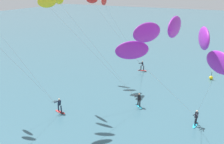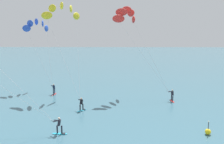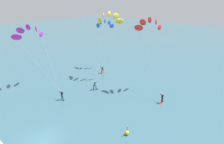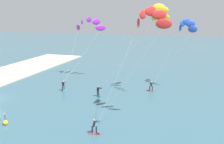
{
  "view_description": "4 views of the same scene",
  "coord_description": "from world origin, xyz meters",
  "px_view_note": "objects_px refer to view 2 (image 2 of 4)",
  "views": [
    {
      "loc": [
        -30.21,
        5.54,
        13.37
      ],
      "look_at": [
        -5.02,
        18.42,
        3.28
      ],
      "focal_mm": 39.51,
      "sensor_mm": 36.0,
      "label": 1
    },
    {
      "loc": [
        -1.91,
        -13.12,
        9.86
      ],
      "look_at": [
        -2.27,
        13.77,
        4.98
      ],
      "focal_mm": 37.76,
      "sensor_mm": 36.0,
      "label": 2
    },
    {
      "loc": [
        20.26,
        -9.43,
        16.77
      ],
      "look_at": [
        -4.24,
        17.34,
        3.22
      ],
      "focal_mm": 32.74,
      "sensor_mm": 36.0,
      "label": 3
    },
    {
      "loc": [
        29.8,
        27.96,
        12.5
      ],
      "look_at": [
        -7.31,
        16.24,
        3.7
      ],
      "focal_mm": 41.96,
      "sensor_mm": 36.0,
      "label": 4
    }
  ],
  "objects_px": {
    "kitesurfer_far_out": "(37,28)",
    "kitesurfer_downwind": "(62,14)",
    "marker_buoy": "(208,132)",
    "kitesurfer_mid_water": "(128,18)"
  },
  "relations": [
    {
      "from": "kitesurfer_far_out",
      "to": "kitesurfer_downwind",
      "type": "distance_m",
      "value": 6.79
    },
    {
      "from": "kitesurfer_far_out",
      "to": "marker_buoy",
      "type": "distance_m",
      "value": 30.08
    },
    {
      "from": "kitesurfer_mid_water",
      "to": "kitesurfer_downwind",
      "type": "height_order",
      "value": "kitesurfer_downwind"
    },
    {
      "from": "kitesurfer_mid_water",
      "to": "kitesurfer_far_out",
      "type": "xyz_separation_m",
      "value": [
        -14.82,
        3.44,
        -1.48
      ]
    },
    {
      "from": "marker_buoy",
      "to": "kitesurfer_mid_water",
      "type": "bearing_deg",
      "value": 114.93
    },
    {
      "from": "kitesurfer_mid_water",
      "to": "kitesurfer_far_out",
      "type": "relative_size",
      "value": 1.14
    },
    {
      "from": "kitesurfer_far_out",
      "to": "kitesurfer_downwind",
      "type": "height_order",
      "value": "kitesurfer_downwind"
    },
    {
      "from": "kitesurfer_downwind",
      "to": "kitesurfer_far_out",
      "type": "bearing_deg",
      "value": 142.25
    },
    {
      "from": "kitesurfer_far_out",
      "to": "kitesurfer_downwind",
      "type": "bearing_deg",
      "value": -37.75
    },
    {
      "from": "kitesurfer_far_out",
      "to": "kitesurfer_mid_water",
      "type": "bearing_deg",
      "value": -13.07
    }
  ]
}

